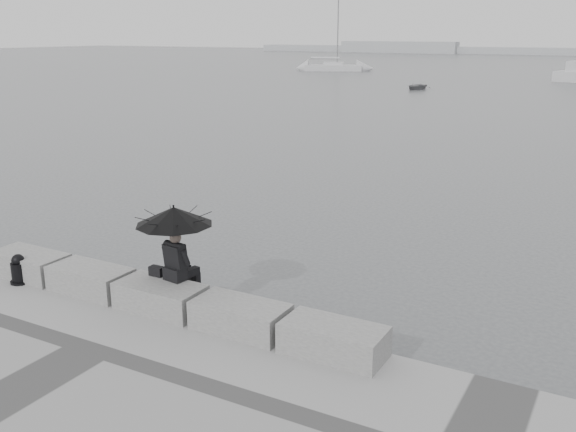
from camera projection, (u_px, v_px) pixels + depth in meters
The scene contains 11 objects.
ground at pixel (178, 326), 12.00m from camera, with size 360.00×360.00×0.00m, color #484B4E.
stone_block_far_left at pixel (30, 265), 13.00m from camera, with size 1.60×0.80×0.50m, color slate.
stone_block_left at pixel (91, 280), 12.21m from camera, with size 1.60×0.80×0.50m, color slate.
stone_block_centre at pixel (160, 297), 11.41m from camera, with size 1.60×0.80×0.50m, color slate.
stone_block_right at pixel (241, 317), 10.62m from camera, with size 1.60×0.80×0.50m, color slate.
stone_block_far_right at pixel (333, 340), 9.83m from camera, with size 1.60×0.80×0.50m, color slate.
seated_person at pixel (174, 224), 11.28m from camera, with size 1.38×1.38×1.39m.
bag at pixel (157, 271), 11.72m from camera, with size 0.27×0.16×0.18m, color black.
mooring_bollard at pixel (19, 271), 12.64m from camera, with size 0.38×0.38×0.61m.
sailboat_left at pixel (334, 67), 89.01m from camera, with size 8.14×5.06×12.90m.
dinghy at pixel (416, 86), 60.81m from camera, with size 3.06×1.29×0.52m, color gray.
Camera 1 is at (7.12, -8.58, 5.31)m, focal length 40.00 mm.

